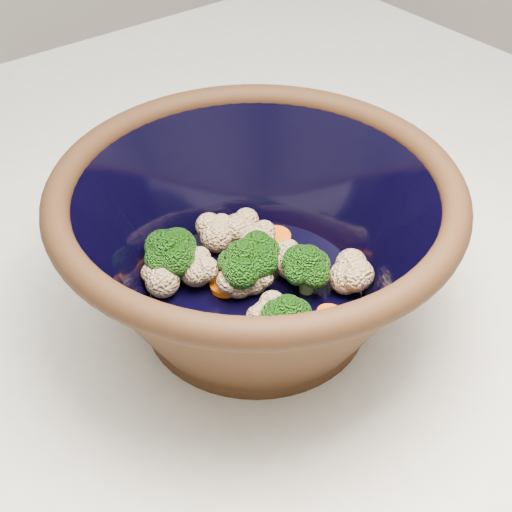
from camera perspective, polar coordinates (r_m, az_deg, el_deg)
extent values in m
cube|color=silver|center=(1.06, 0.55, -19.43)|extent=(1.20, 1.20, 0.90)
cylinder|color=black|center=(0.66, 0.00, -4.15)|extent=(0.20, 0.20, 0.01)
torus|color=black|center=(0.57, 0.00, 5.29)|extent=(0.34, 0.34, 0.02)
cylinder|color=black|center=(0.64, 0.00, -2.54)|extent=(0.19, 0.19, 0.00)
cylinder|color=#608442|center=(0.58, 2.46, -6.39)|extent=(0.01, 0.01, 0.02)
ellipsoid|color=#236513|center=(0.57, 2.53, -4.65)|extent=(0.04, 0.04, 0.04)
cylinder|color=#608442|center=(0.63, -1.10, -1.94)|extent=(0.01, 0.01, 0.02)
ellipsoid|color=#236513|center=(0.61, -1.13, -0.17)|extent=(0.04, 0.04, 0.04)
cylinder|color=#608442|center=(0.64, -6.83, -1.13)|extent=(0.01, 0.01, 0.02)
ellipsoid|color=#236513|center=(0.63, -7.02, 0.66)|extent=(0.05, 0.05, 0.04)
cylinder|color=#608442|center=(0.64, 0.09, -1.15)|extent=(0.01, 0.01, 0.02)
ellipsoid|color=#236513|center=(0.62, 0.09, 0.61)|extent=(0.04, 0.04, 0.04)
cylinder|color=#608442|center=(0.63, 4.08, -2.14)|extent=(0.01, 0.01, 0.02)
ellipsoid|color=#236513|center=(0.61, 4.19, -0.48)|extent=(0.04, 0.04, 0.04)
sphere|color=beige|center=(0.67, -3.16, 1.59)|extent=(0.03, 0.03, 0.03)
sphere|color=beige|center=(0.59, 0.83, -4.78)|extent=(0.03, 0.03, 0.03)
sphere|color=beige|center=(0.62, -1.41, -2.05)|extent=(0.03, 0.03, 0.03)
sphere|color=beige|center=(0.64, 2.79, -0.53)|extent=(0.03, 0.03, 0.03)
sphere|color=beige|center=(0.66, 0.37, 1.08)|extent=(0.03, 0.03, 0.03)
sphere|color=beige|center=(0.63, -4.81, -1.08)|extent=(0.03, 0.03, 0.03)
sphere|color=beige|center=(0.68, -1.54, 2.27)|extent=(0.03, 0.03, 0.03)
sphere|color=beige|center=(0.63, -0.26, -1.87)|extent=(0.03, 0.03, 0.03)
sphere|color=beige|center=(0.63, -7.49, -1.97)|extent=(0.03, 0.03, 0.03)
sphere|color=beige|center=(0.63, 7.20, -1.71)|extent=(0.03, 0.03, 0.03)
cylinder|color=orange|center=(0.68, 1.60, 1.50)|extent=(0.03, 0.03, 0.01)
cylinder|color=orange|center=(0.64, -0.84, -1.95)|extent=(0.03, 0.03, 0.01)
cylinder|color=orange|center=(0.64, -2.28, -2.22)|extent=(0.03, 0.03, 0.01)
cylinder|color=orange|center=(0.66, -6.82, -0.34)|extent=(0.03, 0.03, 0.01)
cylinder|color=orange|center=(0.61, 5.99, -4.78)|extent=(0.03, 0.03, 0.01)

